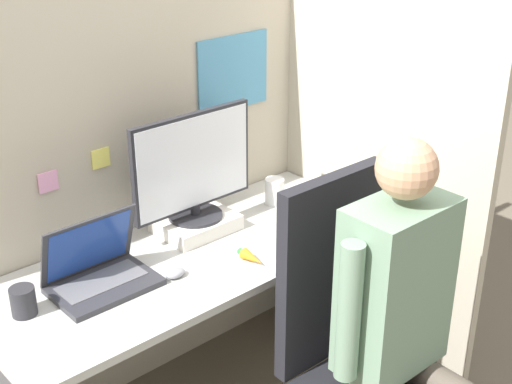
{
  "coord_description": "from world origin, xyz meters",
  "views": [
    {
      "loc": [
        -1.33,
        -1.5,
        1.99
      ],
      "look_at": [
        0.16,
        0.16,
        0.96
      ],
      "focal_mm": 50.0,
      "sensor_mm": 36.0,
      "label": 1
    }
  ],
  "objects_px": {
    "monitor": "(193,167)",
    "pen_cup": "(23,301)",
    "stapler": "(329,194)",
    "office_chair": "(359,347)",
    "paper_box": "(196,223)",
    "carrot_toy": "(252,258)",
    "coffee_mug": "(274,191)",
    "laptop": "(100,273)",
    "person": "(409,320)"
  },
  "relations": [
    {
      "from": "stapler",
      "to": "office_chair",
      "type": "bearing_deg",
      "value": -129.67
    },
    {
      "from": "monitor",
      "to": "pen_cup",
      "type": "bearing_deg",
      "value": -173.06
    },
    {
      "from": "stapler",
      "to": "pen_cup",
      "type": "distance_m",
      "value": 1.33
    },
    {
      "from": "coffee_mug",
      "to": "pen_cup",
      "type": "bearing_deg",
      "value": -177.04
    },
    {
      "from": "pen_cup",
      "to": "stapler",
      "type": "bearing_deg",
      "value": -2.9
    },
    {
      "from": "office_chair",
      "to": "pen_cup",
      "type": "distance_m",
      "value": 1.08
    },
    {
      "from": "laptop",
      "to": "paper_box",
      "type": "bearing_deg",
      "value": 11.93
    },
    {
      "from": "pen_cup",
      "to": "carrot_toy",
      "type": "bearing_deg",
      "value": -18.17
    },
    {
      "from": "person",
      "to": "office_chair",
      "type": "bearing_deg",
      "value": 91.04
    },
    {
      "from": "stapler",
      "to": "pen_cup",
      "type": "bearing_deg",
      "value": 177.1
    },
    {
      "from": "monitor",
      "to": "stapler",
      "type": "height_order",
      "value": "monitor"
    },
    {
      "from": "paper_box",
      "to": "pen_cup",
      "type": "height_order",
      "value": "pen_cup"
    },
    {
      "from": "coffee_mug",
      "to": "pen_cup",
      "type": "distance_m",
      "value": 1.13
    },
    {
      "from": "paper_box",
      "to": "office_chair",
      "type": "distance_m",
      "value": 0.79
    },
    {
      "from": "carrot_toy",
      "to": "pen_cup",
      "type": "bearing_deg",
      "value": 161.83
    },
    {
      "from": "person",
      "to": "coffee_mug",
      "type": "bearing_deg",
      "value": 71.68
    },
    {
      "from": "laptop",
      "to": "pen_cup",
      "type": "xyz_separation_m",
      "value": [
        -0.26,
        0.01,
        -0.0
      ]
    },
    {
      "from": "person",
      "to": "coffee_mug",
      "type": "relative_size",
      "value": 12.02
    },
    {
      "from": "laptop",
      "to": "carrot_toy",
      "type": "distance_m",
      "value": 0.52
    },
    {
      "from": "carrot_toy",
      "to": "coffee_mug",
      "type": "bearing_deg",
      "value": 37.38
    },
    {
      "from": "monitor",
      "to": "carrot_toy",
      "type": "relative_size",
      "value": 4.46
    },
    {
      "from": "monitor",
      "to": "person",
      "type": "relative_size",
      "value": 0.4
    },
    {
      "from": "monitor",
      "to": "pen_cup",
      "type": "xyz_separation_m",
      "value": [
        -0.74,
        -0.09,
        -0.22
      ]
    },
    {
      "from": "office_chair",
      "to": "coffee_mug",
      "type": "relative_size",
      "value": 10.24
    },
    {
      "from": "person",
      "to": "paper_box",
      "type": "bearing_deg",
      "value": 95.21
    },
    {
      "from": "paper_box",
      "to": "coffee_mug",
      "type": "xyz_separation_m",
      "value": [
        0.39,
        -0.03,
        0.03
      ]
    },
    {
      "from": "paper_box",
      "to": "laptop",
      "type": "xyz_separation_m",
      "value": [
        -0.48,
        -0.1,
        0.02
      ]
    },
    {
      "from": "monitor",
      "to": "pen_cup",
      "type": "relative_size",
      "value": 5.55
    },
    {
      "from": "paper_box",
      "to": "carrot_toy",
      "type": "bearing_deg",
      "value": -91.01
    },
    {
      "from": "paper_box",
      "to": "monitor",
      "type": "bearing_deg",
      "value": 90.0
    },
    {
      "from": "stapler",
      "to": "person",
      "type": "bearing_deg",
      "value": -122.51
    },
    {
      "from": "stapler",
      "to": "carrot_toy",
      "type": "height_order",
      "value": "stapler"
    },
    {
      "from": "office_chair",
      "to": "pen_cup",
      "type": "bearing_deg",
      "value": 140.73
    },
    {
      "from": "office_chair",
      "to": "paper_box",
      "type": "bearing_deg",
      "value": 96.18
    },
    {
      "from": "person",
      "to": "coffee_mug",
      "type": "distance_m",
      "value": 0.96
    },
    {
      "from": "laptop",
      "to": "person",
      "type": "xyz_separation_m",
      "value": [
        0.56,
        -0.84,
        -0.01
      ]
    },
    {
      "from": "paper_box",
      "to": "office_chair",
      "type": "height_order",
      "value": "office_chair"
    },
    {
      "from": "monitor",
      "to": "coffee_mug",
      "type": "relative_size",
      "value": 4.79
    },
    {
      "from": "monitor",
      "to": "coffee_mug",
      "type": "xyz_separation_m",
      "value": [
        0.39,
        -0.03,
        -0.21
      ]
    },
    {
      "from": "pen_cup",
      "to": "monitor",
      "type": "bearing_deg",
      "value": 6.94
    },
    {
      "from": "carrot_toy",
      "to": "person",
      "type": "bearing_deg",
      "value": -81.47
    },
    {
      "from": "carrot_toy",
      "to": "office_chair",
      "type": "distance_m",
      "value": 0.48
    },
    {
      "from": "laptop",
      "to": "office_chair",
      "type": "distance_m",
      "value": 0.89
    },
    {
      "from": "laptop",
      "to": "person",
      "type": "distance_m",
      "value": 1.01
    },
    {
      "from": "coffee_mug",
      "to": "pen_cup",
      "type": "height_order",
      "value": "coffee_mug"
    },
    {
      "from": "laptop",
      "to": "stapler",
      "type": "relative_size",
      "value": 2.74
    },
    {
      "from": "laptop",
      "to": "coffee_mug",
      "type": "height_order",
      "value": "laptop"
    },
    {
      "from": "paper_box",
      "to": "stapler",
      "type": "height_order",
      "value": "paper_box"
    },
    {
      "from": "stapler",
      "to": "laptop",
      "type": "bearing_deg",
      "value": 177.12
    },
    {
      "from": "stapler",
      "to": "office_chair",
      "type": "distance_m",
      "value": 0.81
    }
  ]
}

